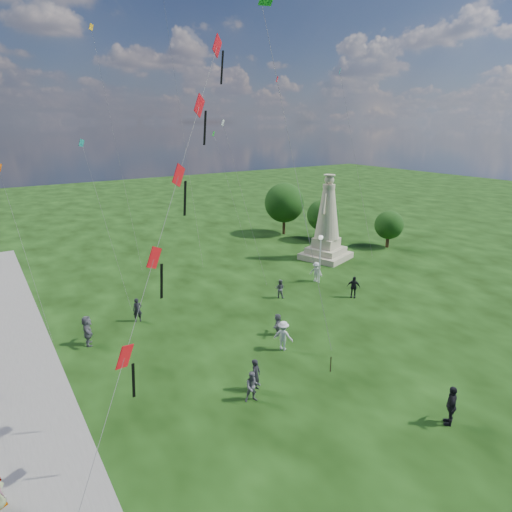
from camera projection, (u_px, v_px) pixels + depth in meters
statue at (327, 228)px, 41.32m from camera, size 5.08×5.08×8.22m
lamppost at (320, 249)px, 35.01m from camera, size 0.38×0.38×4.11m
tree_row at (310, 209)px, 48.98m from camera, size 9.65×14.61×6.13m
person_0 at (256, 375)px, 21.21m from camera, size 0.75×0.69×1.73m
person_1 at (253, 387)px, 20.41m from camera, size 0.88×0.71×1.57m
person_2 at (283, 336)px, 25.06m from camera, size 1.16×1.30×1.81m
person_3 at (451, 405)px, 18.81m from camera, size 1.22×1.14×1.89m
person_5 at (87, 330)px, 25.60m from camera, size 1.06×1.85×1.88m
person_6 at (138, 310)px, 28.65m from camera, size 0.66×0.48×1.65m
person_7 at (280, 289)px, 32.61m from camera, size 0.80×0.83×1.47m
person_8 at (316, 272)px, 35.94m from camera, size 0.99×1.22×1.68m
person_9 at (353, 287)px, 32.62m from camera, size 1.04×1.09×1.70m
person_11 at (278, 324)px, 26.84m from camera, size 1.34×1.36×1.44m
red_kite_train at (177, 186)px, 17.23m from camera, size 10.76×9.35×16.83m
small_kites at (195, 116)px, 36.66m from camera, size 30.66×15.63×29.27m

